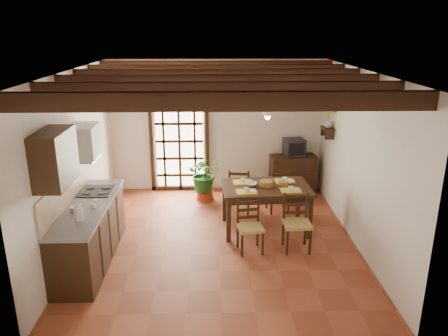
{
  "coord_description": "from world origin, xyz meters",
  "views": [
    {
      "loc": [
        -0.08,
        -6.6,
        3.43
      ],
      "look_at": [
        0.1,
        0.4,
        1.15
      ],
      "focal_mm": 35.0,
      "sensor_mm": 36.0,
      "label": 1
    }
  ],
  "objects_px": {
    "chair_near_right": "(296,233)",
    "chair_far_left": "(239,199)",
    "chair_far_right": "(278,198)",
    "sideboard": "(293,174)",
    "pendant_lamp": "(268,112)",
    "dining_table": "(266,192)",
    "potted_plant": "(205,173)",
    "chair_near_left": "(250,236)",
    "kitchen_counter": "(90,232)",
    "crt_tv": "(294,147)"
  },
  "relations": [
    {
      "from": "dining_table",
      "to": "potted_plant",
      "type": "xyz_separation_m",
      "value": [
        -1.09,
        1.42,
        -0.14
      ]
    },
    {
      "from": "kitchen_counter",
      "to": "chair_near_right",
      "type": "xyz_separation_m",
      "value": [
        3.19,
        0.27,
        -0.19
      ]
    },
    {
      "from": "dining_table",
      "to": "sideboard",
      "type": "relative_size",
      "value": 1.6
    },
    {
      "from": "chair_far_right",
      "to": "chair_near_right",
      "type": "bearing_deg",
      "value": 83.42
    },
    {
      "from": "sideboard",
      "to": "potted_plant",
      "type": "bearing_deg",
      "value": -173.29
    },
    {
      "from": "chair_far_right",
      "to": "sideboard",
      "type": "height_order",
      "value": "chair_far_right"
    },
    {
      "from": "chair_near_left",
      "to": "chair_far_left",
      "type": "bearing_deg",
      "value": 83.65
    },
    {
      "from": "dining_table",
      "to": "chair_far_left",
      "type": "relative_size",
      "value": 1.72
    },
    {
      "from": "dining_table",
      "to": "crt_tv",
      "type": "xyz_separation_m",
      "value": [
        0.8,
        1.8,
        0.3
      ]
    },
    {
      "from": "chair_far_left",
      "to": "kitchen_counter",
      "type": "bearing_deg",
      "value": 43.33
    },
    {
      "from": "dining_table",
      "to": "potted_plant",
      "type": "distance_m",
      "value": 1.8
    },
    {
      "from": "chair_far_left",
      "to": "potted_plant",
      "type": "xyz_separation_m",
      "value": [
        -0.67,
        0.68,
        0.29
      ]
    },
    {
      "from": "sideboard",
      "to": "pendant_lamp",
      "type": "relative_size",
      "value": 1.14
    },
    {
      "from": "pendant_lamp",
      "to": "dining_table",
      "type": "bearing_deg",
      "value": -90.0
    },
    {
      "from": "kitchen_counter",
      "to": "sideboard",
      "type": "distance_m",
      "value": 4.56
    },
    {
      "from": "kitchen_counter",
      "to": "chair_far_right",
      "type": "height_order",
      "value": "kitchen_counter"
    },
    {
      "from": "chair_far_right",
      "to": "sideboard",
      "type": "distance_m",
      "value": 1.14
    },
    {
      "from": "chair_far_left",
      "to": "crt_tv",
      "type": "xyz_separation_m",
      "value": [
        1.21,
        1.06,
        0.73
      ]
    },
    {
      "from": "dining_table",
      "to": "chair_near_left",
      "type": "bearing_deg",
      "value": -116.08
    },
    {
      "from": "chair_far_right",
      "to": "sideboard",
      "type": "relative_size",
      "value": 0.89
    },
    {
      "from": "chair_far_left",
      "to": "pendant_lamp",
      "type": "bearing_deg",
      "value": 129.48
    },
    {
      "from": "sideboard",
      "to": "pendant_lamp",
      "type": "distance_m",
      "value": 2.52
    },
    {
      "from": "chair_near_right",
      "to": "chair_far_right",
      "type": "xyz_separation_m",
      "value": [
        -0.08,
        1.53,
        -0.02
      ]
    },
    {
      "from": "chair_far_left",
      "to": "chair_far_right",
      "type": "relative_size",
      "value": 1.04
    },
    {
      "from": "dining_table",
      "to": "chair_near_right",
      "type": "xyz_separation_m",
      "value": [
        0.41,
        -0.74,
        -0.42
      ]
    },
    {
      "from": "kitchen_counter",
      "to": "chair_far_right",
      "type": "bearing_deg",
      "value": 29.99
    },
    {
      "from": "sideboard",
      "to": "pendant_lamp",
      "type": "bearing_deg",
      "value": -119.91
    },
    {
      "from": "kitchen_counter",
      "to": "potted_plant",
      "type": "bearing_deg",
      "value": 55.21
    },
    {
      "from": "chair_near_left",
      "to": "chair_far_left",
      "type": "xyz_separation_m",
      "value": [
        -0.08,
        1.53,
        0.02
      ]
    },
    {
      "from": "dining_table",
      "to": "chair_far_right",
      "type": "xyz_separation_m",
      "value": [
        0.33,
        0.78,
        -0.44
      ]
    },
    {
      "from": "crt_tv",
      "to": "pendant_lamp",
      "type": "bearing_deg",
      "value": -123.68
    },
    {
      "from": "chair_near_right",
      "to": "chair_far_left",
      "type": "height_order",
      "value": "chair_near_right"
    },
    {
      "from": "chair_far_left",
      "to": "potted_plant",
      "type": "distance_m",
      "value": 1.0
    },
    {
      "from": "kitchen_counter",
      "to": "dining_table",
      "type": "height_order",
      "value": "kitchen_counter"
    },
    {
      "from": "dining_table",
      "to": "sideboard",
      "type": "bearing_deg",
      "value": 63.24
    },
    {
      "from": "sideboard",
      "to": "chair_far_left",
      "type": "bearing_deg",
      "value": -143.57
    },
    {
      "from": "chair_far_left",
      "to": "sideboard",
      "type": "bearing_deg",
      "value": -131.96
    },
    {
      "from": "chair_near_right",
      "to": "pendant_lamp",
      "type": "relative_size",
      "value": 1.08
    },
    {
      "from": "chair_near_right",
      "to": "chair_near_left",
      "type": "bearing_deg",
      "value": -179.14
    },
    {
      "from": "chair_far_right",
      "to": "chair_near_left",
      "type": "bearing_deg",
      "value": 57.39
    },
    {
      "from": "potted_plant",
      "to": "chair_near_right",
      "type": "bearing_deg",
      "value": -55.33
    },
    {
      "from": "dining_table",
      "to": "potted_plant",
      "type": "relative_size",
      "value": 0.78
    },
    {
      "from": "kitchen_counter",
      "to": "potted_plant",
      "type": "distance_m",
      "value": 2.97
    },
    {
      "from": "kitchen_counter",
      "to": "crt_tv",
      "type": "relative_size",
      "value": 4.85
    },
    {
      "from": "potted_plant",
      "to": "chair_far_right",
      "type": "bearing_deg",
      "value": -24.26
    },
    {
      "from": "kitchen_counter",
      "to": "chair_near_right",
      "type": "bearing_deg",
      "value": 4.84
    },
    {
      "from": "kitchen_counter",
      "to": "pendant_lamp",
      "type": "bearing_deg",
      "value": 21.84
    },
    {
      "from": "chair_far_left",
      "to": "dining_table",
      "type": "bearing_deg",
      "value": 125.83
    },
    {
      "from": "chair_far_left",
      "to": "crt_tv",
      "type": "distance_m",
      "value": 1.77
    },
    {
      "from": "dining_table",
      "to": "chair_near_right",
      "type": "height_order",
      "value": "chair_near_right"
    }
  ]
}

